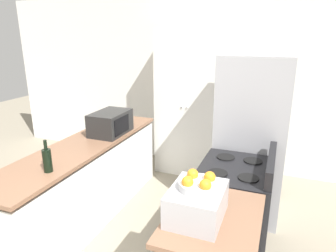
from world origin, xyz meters
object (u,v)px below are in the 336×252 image
(fruit_bowl, at_px, (199,183))
(stove, at_px, (233,210))
(wine_bottle, at_px, (47,160))
(toaster_oven, at_px, (197,203))
(pantry_cabinet, at_px, (190,103))
(refrigerator, at_px, (251,138))
(microwave, at_px, (111,123))

(fruit_bowl, bearing_deg, stove, 82.29)
(wine_bottle, xyz_separation_m, toaster_oven, (1.38, -0.19, -0.01))
(pantry_cabinet, bearing_deg, stove, -60.44)
(refrigerator, xyz_separation_m, microwave, (-1.59, -0.36, 0.11))
(microwave, relative_size, toaster_oven, 1.24)
(pantry_cabinet, height_order, fruit_bowl, pantry_cabinet)
(refrigerator, bearing_deg, fruit_bowl, -95.58)
(pantry_cabinet, distance_m, refrigerator, 1.30)
(refrigerator, distance_m, toaster_oven, 1.66)
(toaster_oven, bearing_deg, refrigerator, 84.10)
(wine_bottle, bearing_deg, toaster_oven, -7.93)
(microwave, bearing_deg, pantry_cabinet, 63.01)
(microwave, height_order, toaster_oven, microwave)
(toaster_oven, bearing_deg, fruit_bowl, -0.16)
(stove, xyz_separation_m, microwave, (-1.54, 0.42, 0.57))
(stove, bearing_deg, wine_bottle, -156.06)
(pantry_cabinet, height_order, refrigerator, pantry_cabinet)
(fruit_bowl, bearing_deg, pantry_cabinet, 108.00)
(stove, bearing_deg, refrigerator, 86.78)
(refrigerator, relative_size, toaster_oven, 4.44)
(refrigerator, bearing_deg, toaster_oven, -95.90)
(refrigerator, relative_size, microwave, 3.57)
(wine_bottle, bearing_deg, microwave, 92.06)
(stove, distance_m, microwave, 1.70)
(wine_bottle, bearing_deg, fruit_bowl, -7.88)
(pantry_cabinet, xyz_separation_m, microwave, (-0.62, -1.21, -0.04))
(pantry_cabinet, height_order, toaster_oven, pantry_cabinet)
(stove, xyz_separation_m, wine_bottle, (-1.50, -0.67, 0.55))
(refrigerator, height_order, toaster_oven, refrigerator)
(pantry_cabinet, xyz_separation_m, stove, (0.93, -1.63, -0.61))
(toaster_oven, xyz_separation_m, fruit_bowl, (0.01, -0.00, 0.14))
(microwave, height_order, fruit_bowl, fruit_bowl)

